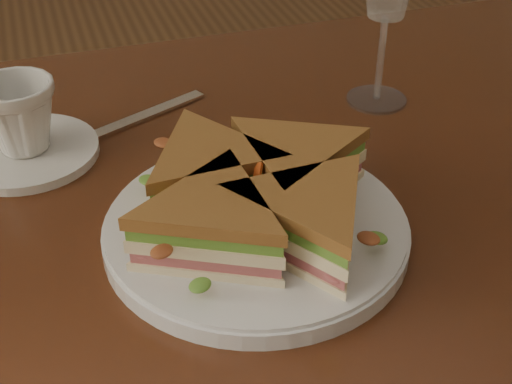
% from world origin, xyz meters
% --- Properties ---
extents(table, '(1.20, 0.80, 0.75)m').
position_xyz_m(table, '(0.00, 0.00, 0.65)').
color(table, '#34170B').
rests_on(table, ground).
extents(plate, '(0.27, 0.27, 0.02)m').
position_xyz_m(plate, '(-0.02, -0.06, 0.76)').
color(plate, silver).
rests_on(plate, table).
extents(sandwich_wedges, '(0.30, 0.30, 0.06)m').
position_xyz_m(sandwich_wedges, '(-0.02, -0.06, 0.80)').
color(sandwich_wedges, '#FFECBC').
rests_on(sandwich_wedges, plate).
extents(crisps_mound, '(0.09, 0.09, 0.05)m').
position_xyz_m(crisps_mound, '(-0.02, -0.06, 0.79)').
color(crisps_mound, '#DA551C').
rests_on(crisps_mound, plate).
extents(spoon, '(0.18, 0.05, 0.01)m').
position_xyz_m(spoon, '(-0.06, 0.04, 0.75)').
color(spoon, silver).
rests_on(spoon, table).
extents(knife, '(0.20, 0.10, 0.00)m').
position_xyz_m(knife, '(-0.10, 0.18, 0.75)').
color(knife, silver).
rests_on(knife, table).
extents(saucer, '(0.15, 0.15, 0.01)m').
position_xyz_m(saucer, '(-0.21, 0.15, 0.76)').
color(saucer, silver).
rests_on(saucer, table).
extents(coffee_cup, '(0.10, 0.10, 0.08)m').
position_xyz_m(coffee_cup, '(-0.21, 0.15, 0.80)').
color(coffee_cup, silver).
rests_on(coffee_cup, saucer).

